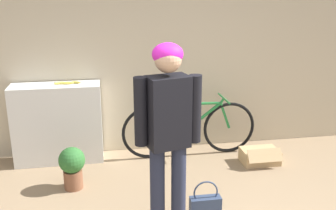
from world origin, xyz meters
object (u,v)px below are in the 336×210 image
person (168,122)px  bicycle (190,128)px  banana (67,83)px  handbag (205,205)px  potted_plant (72,165)px  cardboard_box (260,156)px

person → bicycle: bearing=56.5°
banana → handbag: size_ratio=0.87×
person → potted_plant: bearing=120.4°
bicycle → potted_plant: bearing=-156.7°
person → cardboard_box: 2.06m
person → potted_plant: size_ratio=3.58×
bicycle → cardboard_box: 0.96m
bicycle → handbag: bicycle is taller
person → banana: 1.95m
bicycle → banana: 1.65m
banana → potted_plant: bearing=-85.9°
bicycle → potted_plant: size_ratio=3.67×
banana → potted_plant: (0.06, -0.78, -0.74)m
banana → cardboard_box: (2.34, -0.51, -0.93)m
person → potted_plant: person is taller
bicycle → cardboard_box: (0.83, -0.38, -0.28)m
person → handbag: bearing=5.3°
handbag → banana: bearing=131.0°
bicycle → handbag: 1.46m
bicycle → cardboard_box: size_ratio=3.85×
handbag → cardboard_box: 1.44m
person → banana: person is taller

